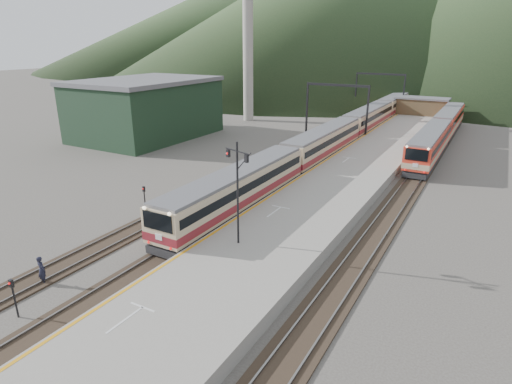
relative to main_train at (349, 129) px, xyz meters
The scene contains 18 objects.
track_main 13.02m from the main_train, 90.00° to the right, with size 2.60×200.00×0.23m.
track_far 13.95m from the main_train, 111.23° to the right, with size 2.60×200.00×0.23m.
track_second 17.37m from the main_train, 48.22° to the right, with size 2.60×200.00×0.23m.
platform 15.96m from the main_train, 69.37° to the right, with size 8.00×100.00×1.00m, color gray.
gantry_near 5.04m from the main_train, 143.25° to the left, with size 9.55×0.25×8.00m.
gantry_far 27.51m from the main_train, 96.00° to the left, with size 9.55×0.25×8.00m.
warehouse 30.12m from the main_train, 158.78° to the right, with size 14.50×20.50×8.60m.
smokestack 27.13m from the main_train, 157.47° to the left, with size 1.80×1.80×30.00m, color #9E998E.
station_shed 25.75m from the main_train, 77.44° to the left, with size 9.40×4.40×3.10m.
hill_a 145.56m from the main_train, 106.26° to the left, with size 180.00×180.00×60.00m, color #2D4627.
hill_d 223.76m from the main_train, 122.67° to the left, with size 200.00×200.00×55.00m, color #2D4627.
main_train is the anchor object (origin of this frame).
second_train 12.49m from the main_train, 22.99° to the left, with size 2.76×37.61×3.37m.
signal_mast 37.33m from the main_train, 83.53° to the right, with size 2.11×0.82×6.94m.
short_signal_a 48.60m from the main_train, 92.85° to the right, with size 0.22×0.16×2.27m.
short_signal_b 28.42m from the main_train, 94.80° to the right, with size 0.26×0.23×2.27m.
short_signal_c 34.74m from the main_train, 101.58° to the right, with size 0.24×0.19×2.27m.
worker 45.94m from the main_train, 95.28° to the right, with size 0.66×0.44×1.82m, color black.
Camera 1 is at (18.01, -6.18, 13.86)m, focal length 30.00 mm.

